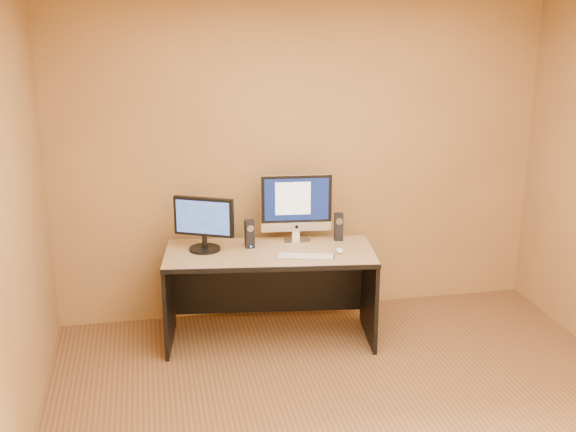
{
  "coord_description": "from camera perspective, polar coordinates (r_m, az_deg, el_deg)",
  "views": [
    {
      "loc": [
        -1.23,
        -3.59,
        2.54
      ],
      "look_at": [
        -0.24,
        1.35,
        1.03
      ],
      "focal_mm": 45.0,
      "sensor_mm": 36.0,
      "label": 1
    }
  ],
  "objects": [
    {
      "name": "walls",
      "position": [
        3.99,
        7.23,
        -1.47
      ],
      "size": [
        4.0,
        4.0,
        2.6
      ],
      "primitive_type": null,
      "color": "#A67B43",
      "rests_on": "ground"
    },
    {
      "name": "desk",
      "position": [
        5.55,
        -1.43,
        -6.35
      ],
      "size": [
        1.64,
        0.88,
        0.72
      ],
      "primitive_type": null,
      "rotation": [
        0.0,
        0.0,
        -0.13
      ],
      "color": "tan",
      "rests_on": "ground"
    },
    {
      "name": "imac",
      "position": [
        5.58,
        0.7,
        0.67
      ],
      "size": [
        0.57,
        0.26,
        0.54
      ],
      "primitive_type": null,
      "rotation": [
        0.0,
        0.0,
        -0.1
      ],
      "color": "silver",
      "rests_on": "desk"
    },
    {
      "name": "second_monitor",
      "position": [
        5.42,
        -6.65,
        -0.64
      ],
      "size": [
        0.52,
        0.41,
        0.41
      ],
      "primitive_type": null,
      "rotation": [
        0.0,
        0.0,
        -0.44
      ],
      "color": "black",
      "rests_on": "desk"
    },
    {
      "name": "speaker_left",
      "position": [
        5.48,
        -3.05,
        -1.42
      ],
      "size": [
        0.07,
        0.08,
        0.22
      ],
      "primitive_type": null,
      "rotation": [
        0.0,
        0.0,
        0.07
      ],
      "color": "black",
      "rests_on": "desk"
    },
    {
      "name": "speaker_right",
      "position": [
        5.66,
        4.02,
        -0.85
      ],
      "size": [
        0.08,
        0.08,
        0.22
      ],
      "primitive_type": null,
      "rotation": [
        0.0,
        0.0,
        -0.16
      ],
      "color": "black",
      "rests_on": "desk"
    },
    {
      "name": "keyboard",
      "position": [
        5.29,
        1.42,
        -3.21
      ],
      "size": [
        0.44,
        0.22,
        0.02
      ],
      "primitive_type": "cube",
      "rotation": [
        0.0,
        0.0,
        -0.26
      ],
      "color": "silver",
      "rests_on": "desk"
    },
    {
      "name": "mouse",
      "position": [
        5.41,
        4.09,
        -2.72
      ],
      "size": [
        0.06,
        0.1,
        0.04
      ],
      "primitive_type": "ellipsoid",
      "rotation": [
        0.0,
        0.0,
        -0.07
      ],
      "color": "silver",
      "rests_on": "desk"
    },
    {
      "name": "cable_a",
      "position": [
        5.75,
        1.26,
        -1.61
      ],
      "size": [
        0.07,
        0.21,
        0.01
      ],
      "primitive_type": "cylinder",
      "rotation": [
        1.57,
        0.0,
        0.28
      ],
      "color": "black",
      "rests_on": "desk"
    },
    {
      "name": "cable_b",
      "position": [
        5.75,
        0.63,
        -1.63
      ],
      "size": [
        0.08,
        0.16,
        0.01
      ],
      "primitive_type": "cylinder",
      "rotation": [
        1.57,
        0.0,
        -0.42
      ],
      "color": "black",
      "rests_on": "desk"
    }
  ]
}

